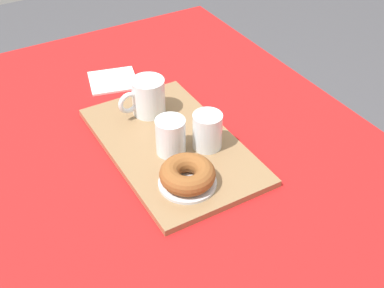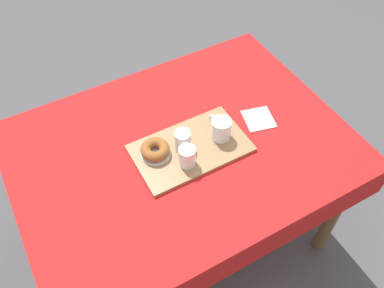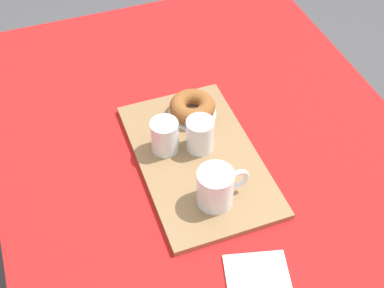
% 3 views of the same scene
% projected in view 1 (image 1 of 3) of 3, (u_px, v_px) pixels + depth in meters
% --- Properties ---
extents(dining_table, '(1.40, 1.04, 0.77)m').
position_uv_depth(dining_table, '(163.00, 186.00, 1.22)').
color(dining_table, red).
rests_on(dining_table, ground).
extents(serving_tray, '(0.48, 0.28, 0.02)m').
position_uv_depth(serving_tray, '(171.00, 145.00, 1.19)').
color(serving_tray, olive).
rests_on(serving_tray, dining_table).
extents(tea_mug_left, '(0.08, 0.13, 0.09)m').
position_uv_depth(tea_mug_left, '(148.00, 98.00, 1.25)').
color(tea_mug_left, white).
rests_on(tea_mug_left, serving_tray).
extents(water_glass_near, '(0.07, 0.07, 0.09)m').
position_uv_depth(water_glass_near, '(171.00, 138.00, 1.14)').
color(water_glass_near, white).
rests_on(water_glass_near, serving_tray).
extents(water_glass_far, '(0.07, 0.07, 0.09)m').
position_uv_depth(water_glass_far, '(207.00, 132.00, 1.15)').
color(water_glass_far, white).
rests_on(water_glass_far, serving_tray).
extents(donut_plate_left, '(0.13, 0.13, 0.01)m').
position_uv_depth(donut_plate_left, '(188.00, 183.00, 1.07)').
color(donut_plate_left, silver).
rests_on(donut_plate_left, serving_tray).
extents(sugar_donut_left, '(0.12, 0.12, 0.04)m').
position_uv_depth(sugar_donut_left, '(188.00, 174.00, 1.06)').
color(sugar_donut_left, brown).
rests_on(sugar_donut_left, donut_plate_left).
extents(paper_napkin, '(0.15, 0.16, 0.01)m').
position_uv_depth(paper_napkin, '(113.00, 81.00, 1.43)').
color(paper_napkin, white).
rests_on(paper_napkin, dining_table).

